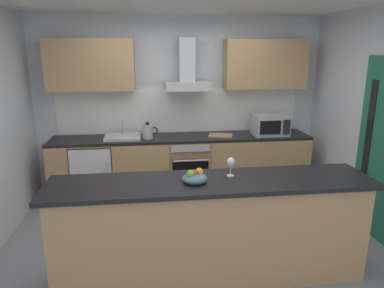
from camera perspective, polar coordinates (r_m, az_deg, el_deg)
name	(u,v)px	position (r m, az deg, el deg)	size (l,w,h in m)	color
ground	(195,245)	(4.09, 0.44, -16.11)	(5.23, 4.52, 0.02)	gray
wall_back	(179,105)	(5.38, -2.08, 6.33)	(5.23, 0.12, 2.60)	silver
backsplash_tile	(180,110)	(5.32, -2.00, 5.47)	(3.60, 0.02, 0.66)	white
counter_back	(182,166)	(5.21, -1.62, -3.58)	(3.72, 0.60, 0.90)	tan
counter_island	(211,229)	(3.35, 3.12, -13.69)	(2.92, 0.64, 0.98)	tan
upper_cabinets	(180,65)	(5.09, -1.91, 12.75)	(3.67, 0.32, 0.70)	tan
side_door	(382,150)	(4.43, 28.51, -0.90)	(0.08, 0.85, 2.05)	#1E664C
oven	(188,166)	(5.19, -0.61, -3.53)	(0.60, 0.62, 0.80)	slate
refrigerator	(94,172)	(5.23, -15.61, -4.35)	(0.58, 0.60, 0.85)	white
microwave	(270,125)	(5.28, 12.58, 3.06)	(0.50, 0.38, 0.30)	#B7BABC
sink	(123,136)	(5.05, -11.16, 1.22)	(0.50, 0.40, 0.26)	silver
kettle	(148,131)	(4.98, -7.20, 2.09)	(0.29, 0.15, 0.24)	#B7BABC
range_hood	(187,74)	(5.06, -0.82, 11.36)	(0.62, 0.45, 0.72)	#B7BABC
wine_glass	(231,163)	(3.23, 6.32, -3.12)	(0.08, 0.08, 0.18)	silver
fruit_bowl	(195,177)	(3.09, 0.43, -5.45)	(0.22, 0.22, 0.13)	slate
chopping_board	(221,135)	(5.11, 4.68, 1.41)	(0.34, 0.22, 0.02)	tan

